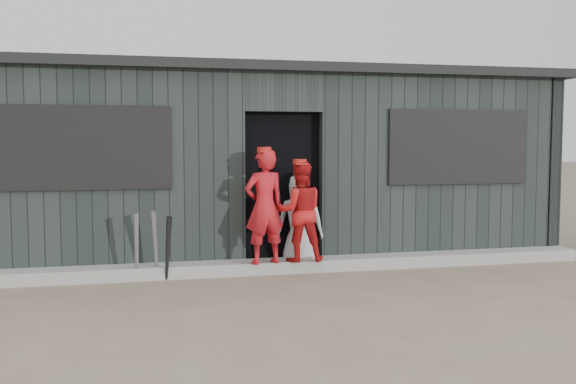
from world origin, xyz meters
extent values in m
plane|color=#725F4F|center=(0.00, 0.00, 0.00)|extent=(80.00, 80.00, 0.00)
cube|color=gray|center=(0.00, 1.82, 0.07)|extent=(8.00, 0.36, 0.15)
cone|color=gray|center=(-1.62, 1.67, 0.41)|extent=(0.12, 0.24, 0.83)
cone|color=gray|center=(-1.84, 1.63, 0.41)|extent=(0.08, 0.21, 0.81)
cone|color=black|center=(-1.48, 1.57, 0.38)|extent=(0.12, 0.24, 0.77)
imported|color=#B5161D|center=(-0.33, 1.65, 0.84)|extent=(0.57, 0.44, 1.38)
imported|color=red|center=(0.12, 1.70, 0.77)|extent=(0.64, 0.52, 1.23)
imported|color=#B7B7B7|center=(0.21, 2.02, 0.61)|extent=(0.69, 0.56, 1.21)
cube|color=black|center=(0.00, 3.50, 1.20)|extent=(7.60, 2.70, 2.20)
cube|color=#262D2A|center=(-2.25, 2.10, 1.25)|extent=(3.50, 0.20, 2.50)
cube|color=#262E2B|center=(2.25, 2.10, 1.25)|extent=(3.50, 0.20, 2.50)
cube|color=#282F2D|center=(0.00, 2.10, 2.25)|extent=(1.00, 0.20, 0.50)
cube|color=#262D2A|center=(3.90, 3.50, 1.25)|extent=(0.20, 3.00, 2.50)
cube|color=#242B28|center=(0.00, 4.90, 1.25)|extent=(8.00, 0.20, 2.50)
cube|color=black|center=(0.00, 3.50, 2.56)|extent=(8.30, 3.30, 0.12)
cube|color=black|center=(-2.40, 1.98, 1.55)|extent=(2.00, 0.04, 1.00)
cube|color=black|center=(2.40, 1.98, 1.55)|extent=(2.00, 0.04, 1.00)
cube|color=black|center=(-0.12, 2.56, 1.35)|extent=(0.20, 0.20, 0.88)
cube|color=black|center=(0.06, 2.57, 1.30)|extent=(0.25, 0.23, 0.89)
camera|label=1|loc=(-1.79, -5.89, 1.62)|focal=40.00mm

